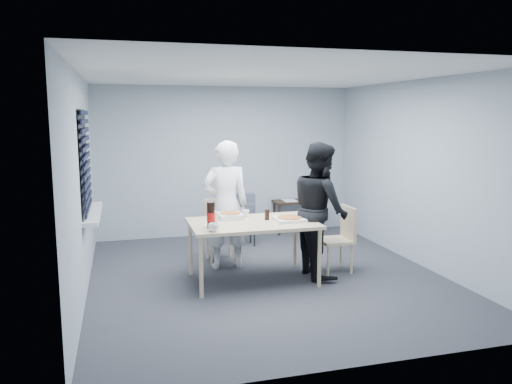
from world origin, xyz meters
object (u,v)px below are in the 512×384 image
object	(u,v)px
dining_table	(253,226)
mug_b	(246,213)
side_table	(298,205)
backpack	(245,206)
mug_a	(213,227)
person_white	(226,205)
person_black	(320,209)
chair_far	(219,225)
soda_bottle	(211,216)
stool	(245,225)
chair_right	(341,234)

from	to	relation	value
dining_table	mug_b	distance (m)	0.35
side_table	backpack	world-z (taller)	backpack
side_table	mug_a	world-z (taller)	mug_a
dining_table	mug_a	xyz separation A→B (m)	(-0.58, -0.40, 0.11)
person_white	person_black	size ratio (longest dim) A/B	1.00
chair_far	soda_bottle	xyz separation A→B (m)	(-0.35, -1.27, 0.41)
side_table	mug_a	size ratio (longest dim) A/B	7.14
soda_bottle	chair_far	bearing A→B (deg)	74.55
stool	mug_b	world-z (taller)	mug_b
chair_far	chair_right	world-z (taller)	same
chair_right	mug_a	world-z (taller)	chair_right
person_white	dining_table	bearing A→B (deg)	107.46
chair_far	side_table	world-z (taller)	chair_far
chair_far	side_table	distance (m)	2.16
stool	backpack	bearing A→B (deg)	-90.00
side_table	mug_b	distance (m)	2.56
chair_right	person_white	xyz separation A→B (m)	(-1.47, 0.58, 0.37)
dining_table	stool	bearing A→B (deg)	78.92
mug_a	person_white	bearing A→B (deg)	70.79
dining_table	person_white	size ratio (longest dim) A/B	0.90
side_table	chair_far	bearing A→B (deg)	-141.92
side_table	soda_bottle	distance (m)	3.34
person_black	mug_a	distance (m)	1.55
chair_far	stool	world-z (taller)	chair_far
chair_right	stool	xyz separation A→B (m)	(-0.92, 1.66, -0.18)
backpack	mug_b	bearing A→B (deg)	-120.18
mug_a	chair_right	bearing A→B (deg)	14.53
soda_bottle	stool	bearing A→B (deg)	64.96
dining_table	person_black	world-z (taller)	person_black
person_black	mug_b	bearing A→B (deg)	71.34
stool	soda_bottle	xyz separation A→B (m)	(-0.91, -1.95, 0.59)
dining_table	chair_far	distance (m)	1.10
backpack	mug_a	bearing A→B (deg)	-129.48
chair_right	mug_b	xyz separation A→B (m)	(-1.27, 0.25, 0.31)
person_black	stool	distance (m)	1.90
person_white	person_black	xyz separation A→B (m)	(1.13, -0.64, 0.00)
chair_right	stool	bearing A→B (deg)	118.96
person_black	soda_bottle	xyz separation A→B (m)	(-1.49, -0.23, 0.04)
side_table	stool	size ratio (longest dim) A/B	1.96
dining_table	stool	size ratio (longest dim) A/B	3.54
chair_far	chair_right	bearing A→B (deg)	-33.49
person_black	chair_right	bearing A→B (deg)	-80.31
soda_bottle	dining_table	bearing A→B (deg)	20.54
chair_right	person_white	distance (m)	1.62
mug_a	mug_b	distance (m)	0.93
dining_table	chair_far	size ratio (longest dim) A/B	1.78
person_white	soda_bottle	size ratio (longest dim) A/B	5.63
person_white	mug_a	size ratio (longest dim) A/B	14.39
person_white	backpack	size ratio (longest dim) A/B	4.27
chair_right	stool	world-z (taller)	chair_right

